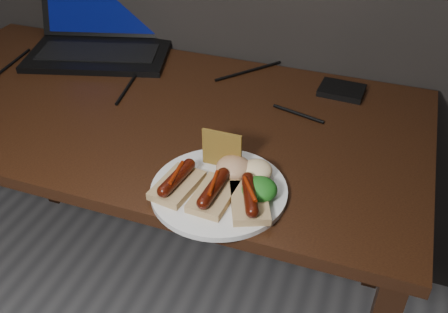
% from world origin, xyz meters
% --- Properties ---
extents(desk, '(1.40, 0.70, 0.75)m').
position_xyz_m(desk, '(0.00, 1.38, 0.66)').
color(desk, '#371D0D').
rests_on(desk, ground).
extents(laptop, '(0.48, 0.42, 0.25)m').
position_xyz_m(laptop, '(-0.28, 1.66, 0.81)').
color(laptop, black).
rests_on(laptop, desk).
extents(hard_drive, '(0.12, 0.10, 0.02)m').
position_xyz_m(hard_drive, '(0.46, 1.63, 0.76)').
color(hard_drive, black).
rests_on(hard_drive, desk).
extents(desk_cables, '(0.94, 0.38, 0.01)m').
position_xyz_m(desk_cables, '(-0.03, 1.52, 0.75)').
color(desk_cables, black).
rests_on(desk_cables, desk).
extents(plate, '(0.29, 0.29, 0.01)m').
position_xyz_m(plate, '(0.29, 1.14, 0.76)').
color(plate, silver).
rests_on(plate, desk).
extents(bread_sausage_left, '(0.09, 0.12, 0.04)m').
position_xyz_m(bread_sausage_left, '(0.21, 1.11, 0.78)').
color(bread_sausage_left, tan).
rests_on(bread_sausage_left, plate).
extents(bread_sausage_center, '(0.08, 0.12, 0.04)m').
position_xyz_m(bread_sausage_center, '(0.29, 1.10, 0.78)').
color(bread_sausage_center, tan).
rests_on(bread_sausage_center, plate).
extents(bread_sausage_right, '(0.11, 0.13, 0.04)m').
position_xyz_m(bread_sausage_right, '(0.36, 1.11, 0.78)').
color(bread_sausage_right, tan).
rests_on(bread_sausage_right, plate).
extents(crispbread, '(0.08, 0.01, 0.08)m').
position_xyz_m(crispbread, '(0.27, 1.21, 0.80)').
color(crispbread, '#AD872F').
rests_on(crispbread, plate).
extents(salad_greens, '(0.07, 0.07, 0.04)m').
position_xyz_m(salad_greens, '(0.37, 1.14, 0.78)').
color(salad_greens, '#1F5B12').
rests_on(salad_greens, plate).
extents(salsa_mound, '(0.07, 0.07, 0.04)m').
position_xyz_m(salsa_mound, '(0.30, 1.19, 0.78)').
color(salsa_mound, '#97270F').
rests_on(salsa_mound, plate).
extents(coleslaw_mound, '(0.06, 0.06, 0.04)m').
position_xyz_m(coleslaw_mound, '(0.35, 1.20, 0.78)').
color(coleslaw_mound, white).
rests_on(coleslaw_mound, plate).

